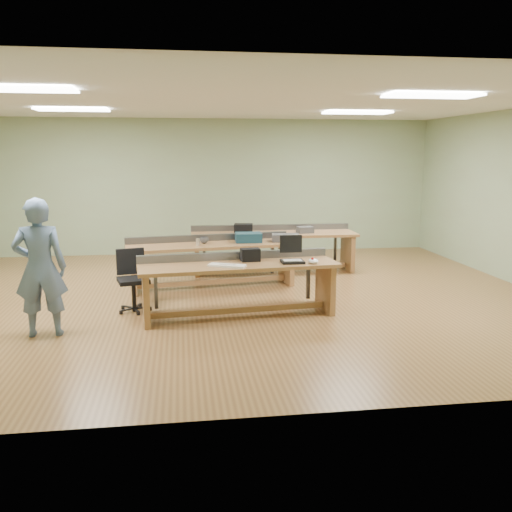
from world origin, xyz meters
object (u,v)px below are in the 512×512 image
camera_bag (250,255)px  parts_bin_grey (285,238)px  parts_bin_teal (248,237)px  workbench_mid (212,255)px  task_chair (133,289)px  workbench_front (238,277)px  mug (204,240)px  workbench_back (273,242)px  person (40,268)px  laptop_base (292,262)px  drinks_can (198,242)px

camera_bag → parts_bin_grey: (0.82, 1.65, -0.03)m
parts_bin_teal → parts_bin_grey: (0.64, -0.03, -0.01)m
workbench_mid → task_chair: size_ratio=3.28×
workbench_front → mug: 1.81m
workbench_back → parts_bin_grey: parts_bin_grey is taller
person → laptop_base: person is taller
laptop_base → camera_bag: (-0.56, 0.21, 0.07)m
camera_bag → parts_bin_grey: 1.84m
workbench_mid → mug: (-0.12, 0.02, 0.25)m
person → parts_bin_teal: bearing=-146.2°
task_chair → laptop_base: bearing=-27.0°
mug → drinks_can: 0.22m
workbench_mid → parts_bin_teal: parts_bin_teal is taller
laptop_base → parts_bin_grey: 1.87m
person → parts_bin_grey: person is taller
workbench_front → parts_bin_grey: 2.06m
person → task_chair: bearing=-142.1°
workbench_mid → parts_bin_grey: (1.27, 0.05, 0.26)m
workbench_front → workbench_back: 3.00m
parts_bin_grey → drinks_can: (-1.51, -0.21, -0.01)m
person → laptop_base: (3.25, 0.41, -0.10)m
mug → drinks_can: drinks_can is taller
workbench_front → person: person is taller
workbench_mid → task_chair: bearing=-141.4°
workbench_back → laptop_base: 2.93m
parts_bin_grey → laptop_base: bearing=-98.0°
drinks_can → workbench_front: bearing=-72.2°
parts_bin_teal → mug: size_ratio=3.21×
person → drinks_can: bearing=-139.1°
person → parts_bin_teal: 3.67m
workbench_front → task_chair: 1.56m
workbench_back → parts_bin_grey: size_ratio=6.88×
person → mug: (2.11, 2.24, -0.06)m
workbench_back → drinks_can: (-1.48, -1.28, 0.24)m
workbench_mid → workbench_back: bearing=33.8°
laptop_base → parts_bin_teal: (-0.38, 1.88, 0.06)m
laptop_base → task_chair: (-2.22, 0.53, -0.44)m
workbench_mid → mug: size_ratio=21.16×
workbench_back → camera_bag: camera_bag is taller
person → parts_bin_grey: bearing=-152.0°
camera_bag → parts_bin_teal: (0.19, 1.67, -0.01)m
parts_bin_teal → parts_bin_grey: 0.64m
person → camera_bag: person is taller
laptop_base → mug: size_ratio=2.28×
task_chair → drinks_can: (0.97, 1.11, 0.48)m
drinks_can → workbench_back: bearing=40.7°
laptop_base → drinks_can: 2.06m
workbench_front → mug: (-0.39, 1.75, 0.25)m
camera_bag → drinks_can: camera_bag is taller
laptop_base → task_chair: size_ratio=0.35×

